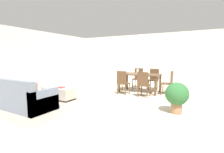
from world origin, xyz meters
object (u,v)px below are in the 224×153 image
object	(u,v)px
couch	(19,98)
dining_chair_head_east	(169,81)
dining_chair_near_right	(143,83)
vase_centerpiece	(138,71)
dining_chair_far_right	(154,78)
ottoman_table	(59,92)
dining_chair_far_left	(138,77)
book_on_ottoman	(60,87)
dining_chair_near_left	(123,81)
dining_table	(140,76)
potted_plant	(177,95)

from	to	relation	value
couch	dining_chair_head_east	xyz separation A→B (m)	(3.41, 3.76, 0.22)
dining_chair_near_right	vase_centerpiece	xyz separation A→B (m)	(-0.52, 0.80, 0.34)
couch	dining_chair_far_right	size ratio (longest dim) A/B	2.28
ottoman_table	dining_chair_far_left	xyz separation A→B (m)	(1.65, 3.34, 0.28)
dining_chair_far_left	book_on_ottoman	bearing A→B (deg)	-114.06
couch	vase_centerpiece	bearing A→B (deg)	59.83
dining_chair_near_left	book_on_ottoman	bearing A→B (deg)	-130.23
dining_table	dining_chair_near_left	distance (m)	0.90
dining_chair_far_right	dining_chair_head_east	bearing A→B (deg)	-44.61
ottoman_table	dining_chair_near_left	size ratio (longest dim) A/B	1.28
dining_table	dining_chair_far_right	size ratio (longest dim) A/B	1.75
ottoman_table	dining_chair_head_east	size ratio (longest dim) A/B	1.28
dining_chair_far_left	vase_centerpiece	world-z (taller)	vase_centerpiece
vase_centerpiece	dining_chair_near_right	bearing A→B (deg)	-56.71
potted_plant	dining_chair_far_right	bearing A→B (deg)	115.07
dining_table	dining_chair_near_left	world-z (taller)	dining_chair_near_left
couch	vase_centerpiece	distance (m)	4.32
ottoman_table	dining_table	bearing A→B (deg)	50.78
ottoman_table	potted_plant	distance (m)	3.77
book_on_ottoman	dining_chair_near_right	bearing A→B (deg)	36.55
book_on_ottoman	ottoman_table	bearing A→B (deg)	160.80
dining_chair_head_east	dining_chair_far_left	bearing A→B (deg)	152.04
couch	dining_chair_head_east	bearing A→B (deg)	47.77
dining_chair_near_right	potted_plant	world-z (taller)	dining_chair_near_right
dining_table	potted_plant	xyz separation A→B (m)	(1.71, -2.04, -0.19)
vase_centerpiece	dining_table	bearing A→B (deg)	13.94
dining_chair_far_left	dining_chair_near_right	bearing A→B (deg)	-64.07
dining_chair_near_left	book_on_ottoman	size ratio (longest dim) A/B	3.54
dining_chair_far_right	dining_chair_head_east	xyz separation A→B (m)	(0.78, -0.77, 0.00)
dining_chair_far_left	book_on_ottoman	distance (m)	3.71
dining_chair_near_right	dining_chair_near_left	bearing A→B (deg)	177.80
dining_chair_near_left	vase_centerpiece	size ratio (longest dim) A/B	4.76
dining_chair_far_left	potted_plant	distance (m)	3.57
dining_chair_near_left	potted_plant	bearing A→B (deg)	-30.70
dining_chair_head_east	vase_centerpiece	bearing A→B (deg)	-177.68
dining_table	dining_chair_far_left	xyz separation A→B (m)	(-0.38, 0.85, -0.15)
ottoman_table	potted_plant	world-z (taller)	potted_plant
dining_chair_far_right	vase_centerpiece	distance (m)	1.01
ottoman_table	dining_chair_head_east	xyz separation A→B (m)	(3.19, 2.52, 0.28)
dining_chair_near_right	dining_chair_far_left	xyz separation A→B (m)	(-0.81, 1.67, 0.00)
dining_chair_near_left	dining_chair_near_right	distance (m)	0.84
dining_chair_head_east	vase_centerpiece	size ratio (longest dim) A/B	4.76
dining_chair_head_east	potted_plant	size ratio (longest dim) A/B	1.15
vase_centerpiece	book_on_ottoman	xyz separation A→B (m)	(-1.80, -2.52, -0.42)
dining_table	dining_chair_far_right	world-z (taller)	dining_chair_far_right
couch	potted_plant	distance (m)	4.30
ottoman_table	dining_chair_near_right	distance (m)	2.99
dining_chair_far_right	book_on_ottoman	distance (m)	4.04
dining_chair_far_left	potted_plant	bearing A→B (deg)	-54.14
dining_chair_far_right	potted_plant	size ratio (longest dim) A/B	1.15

